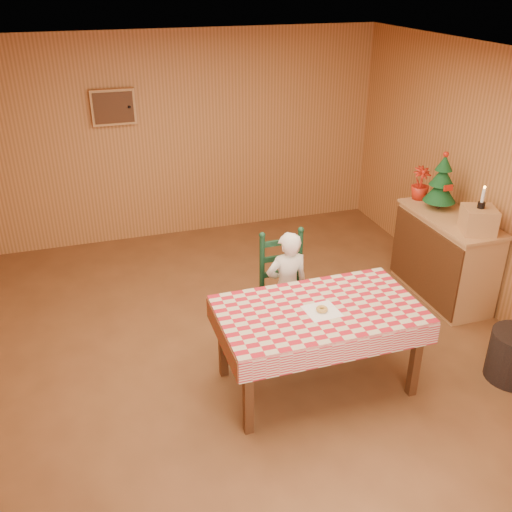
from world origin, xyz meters
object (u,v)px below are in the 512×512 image
(dining_table, at_px, (319,317))
(seated_child, at_px, (287,287))
(ladder_chair, at_px, (285,290))
(christmas_tree, at_px, (442,183))
(shelf_unit, at_px, (444,257))
(crate, at_px, (478,220))

(dining_table, xyz_separation_m, seated_child, (-0.00, 0.73, -0.13))
(ladder_chair, bearing_deg, seated_child, -90.00)
(ladder_chair, relative_size, christmas_tree, 1.74)
(dining_table, bearing_deg, shelf_unit, 27.38)
(seated_child, distance_m, christmas_tree, 2.07)
(seated_child, relative_size, crate, 3.75)
(ladder_chair, relative_size, shelf_unit, 0.87)
(crate, xyz_separation_m, christmas_tree, (-0.00, 0.65, 0.16))
(seated_child, distance_m, crate, 1.97)
(dining_table, bearing_deg, seated_child, 90.00)
(crate, bearing_deg, christmas_tree, 90.00)
(dining_table, distance_m, seated_child, 0.74)
(dining_table, xyz_separation_m, crate, (1.90, 0.58, 0.37))
(shelf_unit, distance_m, crate, 0.71)
(seated_child, bearing_deg, christmas_tree, -165.25)
(seated_child, relative_size, shelf_unit, 0.91)
(shelf_unit, bearing_deg, ladder_chair, -174.14)
(dining_table, relative_size, christmas_tree, 2.67)
(dining_table, height_order, crate, crate)
(seated_child, relative_size, christmas_tree, 1.81)
(ladder_chair, xyz_separation_m, christmas_tree, (1.90, 0.44, 0.71))
(crate, distance_m, christmas_tree, 0.67)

